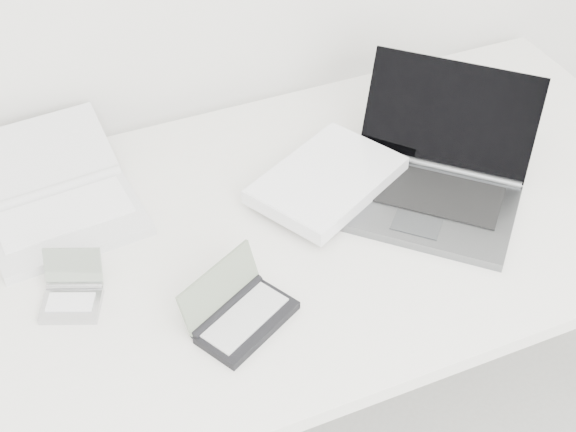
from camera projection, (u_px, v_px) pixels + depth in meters
name	position (u px, v px, depth m)	size (l,w,h in m)	color
desk	(294.00, 240.00, 1.53)	(1.60, 0.80, 0.73)	white
laptop_large	(386.00, 179.00, 1.54)	(0.58, 0.47, 0.21)	#5C5F62
netbook_open_white	(58.00, 203.00, 1.51)	(0.31, 0.38, 0.08)	silver
pda_silver	(72.00, 294.00, 1.35)	(0.13, 0.13, 0.08)	#B6B7BB
palmtop_charcoal	(239.00, 313.00, 1.31)	(0.20, 0.18, 0.09)	black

